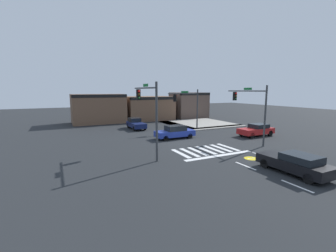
% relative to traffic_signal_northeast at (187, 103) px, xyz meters
% --- Properties ---
extents(ground_plane, '(120.00, 120.00, 0.00)m').
position_rel_traffic_signal_northeast_xyz_m(ground_plane, '(-3.93, -5.43, -3.81)').
color(ground_plane, '#232628').
extents(crosswalk_near, '(5.70, 3.13, 0.01)m').
position_rel_traffic_signal_northeast_xyz_m(crosswalk_near, '(-3.93, -9.93, -3.80)').
color(crosswalk_near, silver).
rests_on(crosswalk_near, ground_plane).
extents(lane_markings, '(6.80, 24.25, 0.01)m').
position_rel_traffic_signal_northeast_xyz_m(lane_markings, '(-2.87, -18.17, -3.80)').
color(lane_markings, white).
rests_on(lane_markings, ground_plane).
extents(bike_detector_marking, '(1.11, 1.11, 0.01)m').
position_rel_traffic_signal_northeast_xyz_m(bike_detector_marking, '(-2.15, -13.73, -3.80)').
color(bike_detector_marking, yellow).
rests_on(bike_detector_marking, ground_plane).
extents(curb_corner_northeast, '(10.00, 10.60, 0.15)m').
position_rel_traffic_signal_northeast_xyz_m(curb_corner_northeast, '(4.56, 3.99, -3.73)').
color(curb_corner_northeast, '#9E998E').
rests_on(curb_corner_northeast, ground_plane).
extents(storefront_row, '(25.41, 6.65, 5.06)m').
position_rel_traffic_signal_northeast_xyz_m(storefront_row, '(-1.08, 13.42, -1.43)').
color(storefront_row, brown).
rests_on(storefront_row, ground_plane).
extents(traffic_signal_northeast, '(4.63, 0.32, 5.62)m').
position_rel_traffic_signal_northeast_xyz_m(traffic_signal_northeast, '(0.00, 0.00, 0.00)').
color(traffic_signal_northeast, '#383A3D').
rests_on(traffic_signal_northeast, ground_plane).
extents(traffic_signal_southeast, '(0.32, 5.48, 5.97)m').
position_rel_traffic_signal_northeast_xyz_m(traffic_signal_southeast, '(2.03, -9.32, 0.28)').
color(traffic_signal_southeast, '#383A3D').
rests_on(traffic_signal_southeast, ground_plane).
extents(traffic_signal_southwest, '(0.32, 5.13, 6.13)m').
position_rel_traffic_signal_northeast_xyz_m(traffic_signal_southwest, '(-9.32, -9.24, 0.42)').
color(traffic_signal_southwest, '#383A3D').
rests_on(traffic_signal_southwest, ground_plane).
extents(car_blue, '(4.55, 1.78, 1.50)m').
position_rel_traffic_signal_northeast_xyz_m(car_blue, '(-4.00, -3.96, -3.06)').
color(car_blue, '#23389E').
rests_on(car_blue, ground_plane).
extents(car_black, '(1.86, 4.72, 1.41)m').
position_rel_traffic_signal_northeast_xyz_m(car_black, '(-2.20, -17.55, -3.08)').
color(car_black, black).
rests_on(car_black, ground_plane).
extents(car_navy, '(1.73, 4.27, 1.51)m').
position_rel_traffic_signal_northeast_xyz_m(car_navy, '(-5.94, 4.48, -3.06)').
color(car_navy, '#141E4C').
rests_on(car_navy, ground_plane).
extents(car_red, '(4.39, 1.92, 1.45)m').
position_rel_traffic_signal_northeast_xyz_m(car_red, '(5.53, -7.06, -3.06)').
color(car_red, red).
rests_on(car_red, ground_plane).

